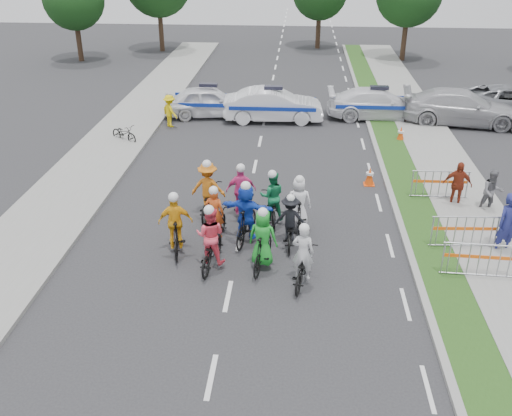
# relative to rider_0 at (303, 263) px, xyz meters

# --- Properties ---
(ground) EXTENTS (90.00, 90.00, 0.00)m
(ground) POSITION_rel_rider_0_xyz_m (-1.93, -0.78, -0.62)
(ground) COLOR #28282B
(ground) RESTS_ON ground
(curb_right) EXTENTS (0.20, 60.00, 0.12)m
(curb_right) POSITION_rel_rider_0_xyz_m (3.17, 4.22, -0.56)
(curb_right) COLOR gray
(curb_right) RESTS_ON ground
(grass_strip) EXTENTS (1.20, 60.00, 0.11)m
(grass_strip) POSITION_rel_rider_0_xyz_m (3.87, 4.22, -0.56)
(grass_strip) COLOR #214115
(grass_strip) RESTS_ON ground
(sidewalk_right) EXTENTS (2.40, 60.00, 0.13)m
(sidewalk_right) POSITION_rel_rider_0_xyz_m (5.67, 4.22, -0.55)
(sidewalk_right) COLOR gray
(sidewalk_right) RESTS_ON ground
(sidewalk_left) EXTENTS (3.00, 60.00, 0.13)m
(sidewalk_left) POSITION_rel_rider_0_xyz_m (-8.43, 4.22, -0.55)
(sidewalk_left) COLOR gray
(sidewalk_left) RESTS_ON ground
(rider_0) EXTENTS (0.97, 1.92, 1.87)m
(rider_0) POSITION_rel_rider_0_xyz_m (0.00, 0.00, 0.00)
(rider_0) COLOR black
(rider_0) RESTS_ON ground
(rider_1) EXTENTS (0.90, 1.91, 1.94)m
(rider_1) POSITION_rel_rider_0_xyz_m (-1.12, 0.68, 0.13)
(rider_1) COLOR black
(rider_1) RESTS_ON ground
(rider_2) EXTENTS (0.91, 2.00, 1.97)m
(rider_2) POSITION_rel_rider_0_xyz_m (-2.58, 0.66, 0.11)
(rider_2) COLOR black
(rider_2) RESTS_ON ground
(rider_3) EXTENTS (1.05, 1.95, 1.99)m
(rider_3) POSITION_rel_rider_0_xyz_m (-3.70, 1.36, 0.14)
(rider_3) COLOR black
(rider_3) RESTS_ON ground
(rider_4) EXTENTS (0.97, 1.71, 1.74)m
(rider_4) POSITION_rel_rider_0_xyz_m (-0.39, 2.02, 0.06)
(rider_4) COLOR black
(rider_4) RESTS_ON ground
(rider_5) EXTENTS (1.69, 2.01, 2.04)m
(rider_5) POSITION_rel_rider_0_xyz_m (-1.72, 2.17, 0.23)
(rider_5) COLOR black
(rider_5) RESTS_ON ground
(rider_6) EXTENTS (0.95, 1.95, 1.90)m
(rider_6) POSITION_rel_rider_0_xyz_m (-2.66, 2.07, 0.01)
(rider_6) COLOR black
(rider_6) RESTS_ON ground
(rider_7) EXTENTS (0.84, 1.85, 1.90)m
(rider_7) POSITION_rel_rider_0_xyz_m (-0.14, 3.07, 0.12)
(rider_7) COLOR black
(rider_7) RESTS_ON ground
(rider_8) EXTENTS (0.87, 1.93, 1.90)m
(rider_8) POSITION_rel_rider_0_xyz_m (-1.00, 3.42, 0.09)
(rider_8) COLOR black
(rider_8) RESTS_ON ground
(rider_9) EXTENTS (1.04, 1.92, 1.95)m
(rider_9) POSITION_rel_rider_0_xyz_m (-2.03, 3.74, 0.13)
(rider_9) COLOR black
(rider_9) RESTS_ON ground
(rider_10) EXTENTS (1.18, 2.04, 2.03)m
(rider_10) POSITION_rel_rider_0_xyz_m (-3.12, 3.78, 0.16)
(rider_10) COLOR black
(rider_10) RESTS_ON ground
(police_car_0) EXTENTS (4.72, 2.52, 1.53)m
(police_car_0) POSITION_rel_rider_0_xyz_m (-4.77, 14.80, 0.14)
(police_car_0) COLOR white
(police_car_0) RESTS_ON ground
(police_car_1) EXTENTS (4.93, 1.95, 1.60)m
(police_car_1) POSITION_rel_rider_0_xyz_m (-1.50, 14.27, 0.18)
(police_car_1) COLOR white
(police_car_1) RESTS_ON ground
(police_car_2) EXTENTS (5.10, 2.18, 1.47)m
(police_car_2) POSITION_rel_rider_0_xyz_m (3.70, 15.16, 0.11)
(police_car_2) COLOR white
(police_car_2) RESTS_ON ground
(civilian_sedan) EXTENTS (5.91, 3.03, 1.64)m
(civilian_sedan) POSITION_rel_rider_0_xyz_m (7.63, 14.52, 0.20)
(civilian_sedan) COLOR #AFAEB3
(civilian_sedan) RESTS_ON ground
(civilian_suv) EXTENTS (5.43, 2.58, 1.50)m
(civilian_suv) POSITION_rel_rider_0_xyz_m (10.47, 16.15, 0.13)
(civilian_suv) COLOR slate
(civilian_suv) RESTS_ON ground
(spectator_0) EXTENTS (0.80, 0.64, 1.90)m
(spectator_0) POSITION_rel_rider_0_xyz_m (5.94, 2.07, 0.33)
(spectator_0) COLOR navy
(spectator_0) RESTS_ON ground
(spectator_1) EXTENTS (0.76, 0.61, 1.52)m
(spectator_1) POSITION_rel_rider_0_xyz_m (6.29, 4.77, 0.14)
(spectator_1) COLOR slate
(spectator_1) RESTS_ON ground
(spectator_2) EXTENTS (1.02, 0.58, 1.64)m
(spectator_2) POSITION_rel_rider_0_xyz_m (5.24, 5.15, 0.20)
(spectator_2) COLOR maroon
(spectator_2) RESTS_ON ground
(marshal_hiviz) EXTENTS (1.12, 1.11, 1.55)m
(marshal_hiviz) POSITION_rel_rider_0_xyz_m (-6.39, 13.00, 0.16)
(marshal_hiviz) COLOR yellow
(marshal_hiviz) RESTS_ON ground
(barrier_0) EXTENTS (2.02, 0.59, 1.12)m
(barrier_0) POSITION_rel_rider_0_xyz_m (4.77, 0.54, -0.06)
(barrier_0) COLOR #A5A8AD
(barrier_0) RESTS_ON ground
(barrier_1) EXTENTS (2.03, 0.62, 1.12)m
(barrier_1) POSITION_rel_rider_0_xyz_m (4.77, 2.14, -0.06)
(barrier_1) COLOR #A5A8AD
(barrier_1) RESTS_ON ground
(barrier_2) EXTENTS (2.01, 0.53, 1.12)m
(barrier_2) POSITION_rel_rider_0_xyz_m (4.77, 5.59, -0.06)
(barrier_2) COLOR #A5A8AD
(barrier_2) RESTS_ON ground
(cone_0) EXTENTS (0.40, 0.40, 0.70)m
(cone_0) POSITION_rel_rider_0_xyz_m (2.48, 6.77, -0.28)
(cone_0) COLOR #F24C0C
(cone_0) RESTS_ON ground
(cone_1) EXTENTS (0.40, 0.40, 0.70)m
(cone_1) POSITION_rel_rider_0_xyz_m (4.36, 11.70, -0.28)
(cone_1) COLOR #F24C0C
(cone_1) RESTS_ON ground
(parked_bike) EXTENTS (1.56, 1.25, 0.79)m
(parked_bike) POSITION_rel_rider_0_xyz_m (-8.01, 10.71, -0.22)
(parked_bike) COLOR black
(parked_bike) RESTS_ON ground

